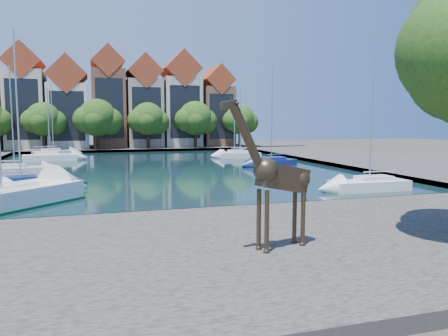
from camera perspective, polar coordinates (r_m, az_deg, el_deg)
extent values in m
plane|color=#38332B|center=(23.83, 0.63, -6.12)|extent=(160.00, 160.00, 0.00)
cube|color=black|center=(46.99, -8.24, 0.01)|extent=(38.00, 50.00, 0.08)
cube|color=#545048|center=(17.43, 7.70, -9.99)|extent=(50.00, 14.00, 0.50)
cube|color=#545048|center=(78.65, -11.80, 2.60)|extent=(60.00, 16.00, 0.50)
cube|color=#545048|center=(56.42, 17.73, 1.03)|extent=(14.00, 52.00, 0.50)
cube|color=beige|center=(78.84, -24.40, 6.91)|extent=(5.88, 9.00, 12.50)
cube|color=maroon|center=(79.35, -24.65, 12.38)|extent=(5.94, 9.18, 5.94)
cube|color=black|center=(74.40, -24.84, 6.96)|extent=(4.80, 0.05, 9.38)
cube|color=silver|center=(78.27, -19.61, 6.38)|extent=(6.37, 9.00, 10.50)
cube|color=maroon|center=(78.60, -19.80, 11.25)|extent=(6.43, 9.18, 6.43)
cube|color=black|center=(73.79, -19.77, 6.40)|extent=(5.20, 0.05, 7.88)
cube|color=brown|center=(78.27, -14.85, 7.45)|extent=(5.39, 9.00, 13.00)
cube|color=maroon|center=(78.83, -15.01, 13.06)|extent=(5.44, 9.18, 5.44)
cube|color=black|center=(73.79, -14.72, 7.54)|extent=(4.40, 0.05, 9.75)
cube|color=tan|center=(78.71, -10.44, 7.00)|extent=(5.88, 9.00, 11.50)
cube|color=maroon|center=(79.13, -10.54, 12.12)|extent=(5.94, 9.18, 5.94)
cube|color=black|center=(74.27, -10.04, 7.06)|extent=(4.80, 0.05, 8.62)
cube|color=beige|center=(79.73, -5.76, 7.24)|extent=(6.37, 9.00, 12.00)
cube|color=maroon|center=(80.20, -5.82, 12.56)|extent=(6.43, 9.18, 6.43)
cube|color=black|center=(75.34, -5.09, 7.31)|extent=(5.20, 0.05, 9.00)
cube|color=brown|center=(81.23, -1.22, 6.72)|extent=(5.39, 9.00, 10.50)
cube|color=maroon|center=(81.54, -1.23, 11.27)|extent=(5.44, 9.18, 5.44)
cube|color=black|center=(76.93, -0.31, 6.75)|extent=(4.40, 0.05, 7.88)
cylinder|color=#332114|center=(73.08, -22.45, 3.44)|extent=(0.50, 0.50, 3.20)
sphere|color=#1C3B11|center=(73.02, -22.55, 5.91)|extent=(5.20, 5.20, 5.20)
sphere|color=#1C3B11|center=(73.19, -21.29, 5.56)|extent=(3.90, 3.90, 3.90)
sphere|color=#1C3B11|center=(72.77, -23.70, 5.66)|extent=(3.64, 3.64, 3.64)
cylinder|color=#332114|center=(72.76, -16.16, 3.65)|extent=(0.50, 0.50, 3.20)
sphere|color=#1C3B11|center=(72.69, -16.24, 6.33)|extent=(6.00, 6.00, 6.00)
sphere|color=#1C3B11|center=(73.04, -14.81, 5.90)|extent=(4.50, 4.50, 4.50)
sphere|color=#1C3B11|center=(72.29, -17.54, 6.05)|extent=(4.20, 4.20, 4.20)
cylinder|color=#332114|center=(73.31, -9.88, 3.83)|extent=(0.50, 0.50, 3.20)
sphere|color=#1C3B11|center=(73.25, -9.93, 6.34)|extent=(5.40, 5.40, 5.40)
sphere|color=#1C3B11|center=(73.76, -8.69, 5.95)|extent=(4.05, 4.05, 4.05)
sphere|color=#1C3B11|center=(72.68, -11.05, 6.11)|extent=(3.78, 3.78, 3.78)
cylinder|color=#332114|center=(74.72, -3.77, 3.95)|extent=(0.50, 0.50, 3.20)
sphere|color=#1C3B11|center=(74.66, -3.79, 6.51)|extent=(5.80, 5.80, 5.80)
sphere|color=#1C3B11|center=(75.36, -2.54, 6.08)|extent=(4.35, 4.35, 4.35)
sphere|color=#1C3B11|center=(73.92, -4.92, 6.28)|extent=(4.06, 4.06, 4.06)
cylinder|color=#332114|center=(76.94, 2.06, 4.03)|extent=(0.50, 0.50, 3.20)
sphere|color=#1C3B11|center=(76.88, 2.07, 6.38)|extent=(5.20, 5.20, 5.20)
sphere|color=#1C3B11|center=(77.68, 3.09, 5.99)|extent=(3.90, 3.90, 3.90)
sphere|color=#1C3B11|center=(76.04, 1.14, 6.19)|extent=(3.64, 3.64, 3.64)
cylinder|color=#372B1B|center=(15.33, 5.61, -7.02)|extent=(0.17, 0.17, 2.20)
cylinder|color=#372B1B|center=(15.68, 4.57, -6.70)|extent=(0.17, 0.17, 2.20)
cylinder|color=#372B1B|center=(16.38, 10.28, -6.22)|extent=(0.17, 0.17, 2.20)
cylinder|color=#372B1B|center=(16.72, 9.21, -5.95)|extent=(0.17, 0.17, 2.20)
cube|color=#372B1B|center=(15.79, 7.71, -1.24)|extent=(2.21, 1.11, 1.28)
cylinder|color=#372B1B|center=(14.72, 3.11, 3.86)|extent=(1.44, 0.67, 2.28)
cube|color=#372B1B|center=(14.29, 0.64, 8.27)|extent=(0.64, 0.34, 0.35)
cube|color=navy|center=(34.95, -24.97, -1.86)|extent=(6.86, 3.24, 0.90)
cube|color=navy|center=(34.91, -25.00, -1.37)|extent=(3.09, 2.02, 0.50)
cylinder|color=#B2B2B7|center=(34.66, -25.41, 7.42)|extent=(0.12, 0.12, 10.78)
cube|color=silver|center=(44.79, -25.67, -0.22)|extent=(5.97, 2.18, 0.90)
cube|color=silver|center=(44.76, -25.69, 0.16)|extent=(2.62, 1.50, 0.50)
cylinder|color=#B2B2B7|center=(44.55, -25.97, 6.03)|extent=(0.12, 0.12, 9.26)
cube|color=white|center=(58.43, -21.78, 1.38)|extent=(6.54, 2.98, 1.01)
cube|color=white|center=(58.40, -21.79, 1.71)|extent=(2.93, 1.88, 0.56)
cylinder|color=#B2B2B7|center=(58.25, -21.96, 5.71)|extent=(0.13, 0.13, 8.27)
cube|color=silver|center=(66.54, -21.37, 1.91)|extent=(5.94, 3.36, 0.93)
cube|color=silver|center=(66.52, -21.38, 2.17)|extent=(2.73, 1.97, 0.52)
cylinder|color=#B2B2B7|center=(66.39, -21.54, 6.14)|extent=(0.12, 0.12, 9.32)
cube|color=white|center=(33.03, 18.45, -1.99)|extent=(5.73, 2.10, 0.94)
cube|color=white|center=(32.99, 18.47, -1.45)|extent=(2.52, 1.44, 0.52)
cylinder|color=#B2B2B7|center=(32.71, 18.74, 6.30)|extent=(0.13, 0.13, 9.01)
cube|color=navy|center=(48.56, 6.21, 0.80)|extent=(6.11, 3.50, 0.87)
cube|color=navy|center=(48.53, 6.21, 1.14)|extent=(2.81, 2.04, 0.48)
cylinder|color=#B2B2B7|center=(48.35, 6.28, 7.17)|extent=(0.12, 0.12, 10.29)
cube|color=silver|center=(58.41, 2.12, 1.77)|extent=(5.66, 2.86, 0.90)
cube|color=silver|center=(58.39, 2.12, 2.07)|extent=(2.57, 1.74, 0.50)
cylinder|color=#B2B2B7|center=(58.23, 2.14, 6.09)|extent=(0.12, 0.12, 8.30)
cube|color=white|center=(60.73, 1.36, 1.91)|extent=(5.09, 2.16, 0.83)
cube|color=white|center=(60.71, 1.37, 2.17)|extent=(2.26, 1.40, 0.46)
cylinder|color=#B2B2B7|center=(60.56, 1.37, 5.60)|extent=(0.11, 0.11, 7.35)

